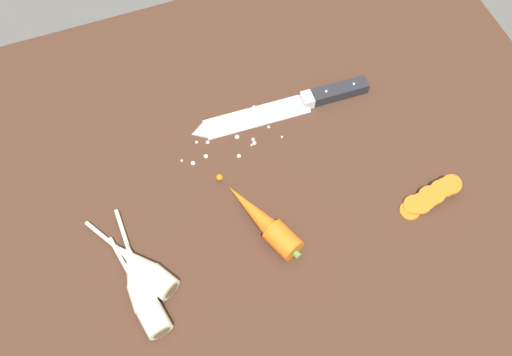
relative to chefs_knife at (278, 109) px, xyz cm
name	(u,v)px	position (x,y,z in cm)	size (l,w,h in cm)	color
ground_plane	(252,178)	(-9.19, -10.77, -2.65)	(120.00, 90.00, 4.00)	#42281C
chefs_knife	(278,109)	(0.00, 0.00, 0.00)	(34.81, 5.20, 4.18)	silver
whole_carrot	(263,221)	(-11.00, -21.15, 1.45)	(9.85, 19.00, 4.20)	orange
parsnip_front	(142,267)	(-31.93, -21.79, 1.33)	(12.04, 17.73, 4.00)	silver
parsnip_mid_left	(144,300)	(-33.11, -27.06, 1.33)	(6.28, 18.62, 4.00)	silver
parsnip_mid_right	(136,274)	(-33.11, -22.62, 1.33)	(4.27, 18.61, 4.00)	silver
carrot_slice_stack	(430,197)	(17.43, -26.53, 0.67)	(11.58, 4.71, 3.70)	orange
mince_crumbs	(228,144)	(-11.21, -3.80, -0.29)	(19.16, 9.86, 0.85)	silver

